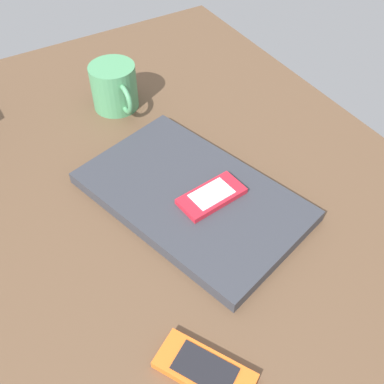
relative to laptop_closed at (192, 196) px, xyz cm
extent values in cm
cube|color=brown|center=(1.70, -2.20, -2.52)|extent=(120.00, 80.00, 3.00)
cube|color=#33353D|center=(0.00, 0.00, 0.00)|extent=(39.02, 29.95, 2.05)
cube|color=red|center=(2.67, 1.87, 1.48)|extent=(6.12, 10.71, 0.92)
cube|color=white|center=(2.67, 1.87, 2.01)|extent=(4.59, 6.73, 0.14)
cube|color=orange|center=(24.05, -12.63, -0.44)|extent=(12.55, 10.12, 1.17)
cube|color=black|center=(24.05, -12.63, 0.22)|extent=(8.18, 6.96, 0.14)
cylinder|color=#4C9360|center=(-29.23, 0.26, 3.30)|extent=(8.65, 8.65, 8.65)
torus|color=#4C9360|center=(-24.54, 0.26, 3.30)|extent=(5.74, 0.90, 5.74)
camera|label=1|loc=(41.22, -24.60, 51.96)|focal=42.39mm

